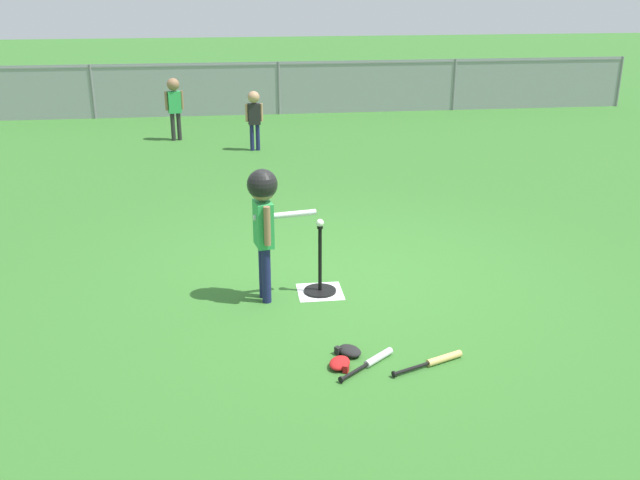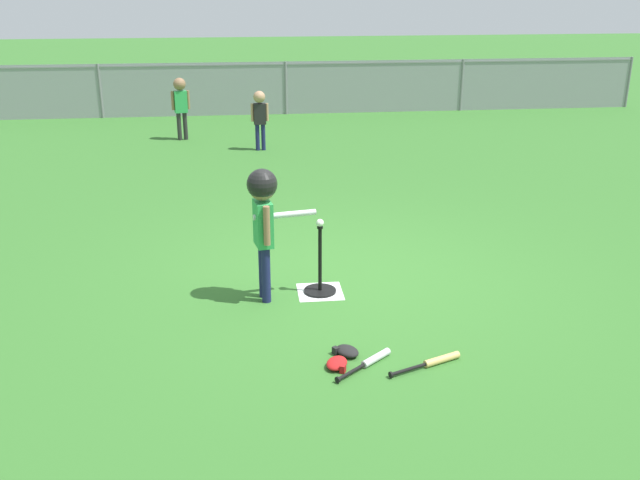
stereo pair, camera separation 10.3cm
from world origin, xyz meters
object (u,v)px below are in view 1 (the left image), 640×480
(baseball_on_tee, at_px, (320,223))
(batting_tee, at_px, (320,282))
(glove_by_plate, at_px, (349,351))
(fielder_deep_left, at_px, (254,113))
(spare_bat_wood, at_px, (437,360))
(batter_child, at_px, (264,208))
(spare_bat_silver, at_px, (373,360))
(fielder_near_left, at_px, (174,101))
(glove_near_bats, at_px, (340,363))

(baseball_on_tee, bearing_deg, batting_tee, 45.00)
(glove_by_plate, bearing_deg, fielder_deep_left, 93.40)
(baseball_on_tee, distance_m, spare_bat_wood, 1.82)
(batting_tee, height_order, glove_by_plate, batting_tee)
(batter_child, xyz_separation_m, spare_bat_silver, (0.79, -1.34, -0.89))
(fielder_near_left, relative_size, glove_near_bats, 4.31)
(fielder_near_left, bearing_deg, batting_tee, -75.97)
(fielder_deep_left, relative_size, spare_bat_wood, 1.63)
(spare_bat_silver, xyz_separation_m, spare_bat_wood, (0.51, -0.07, 0.00))
(batter_child, xyz_separation_m, glove_near_bats, (0.51, -1.36, -0.89))
(glove_by_plate, distance_m, glove_near_bats, 0.22)
(batting_tee, distance_m, fielder_deep_left, 6.20)
(batting_tee, bearing_deg, fielder_deep_left, 93.37)
(baseball_on_tee, distance_m, fielder_near_left, 7.40)
(fielder_deep_left, relative_size, glove_by_plate, 3.86)
(fielder_deep_left, bearing_deg, spare_bat_silver, -85.39)
(spare_bat_wood, xyz_separation_m, glove_by_plate, (-0.68, 0.24, 0.01))
(spare_bat_silver, bearing_deg, glove_near_bats, -176.07)
(batter_child, distance_m, glove_near_bats, 1.70)
(batter_child, bearing_deg, spare_bat_silver, -59.53)
(batting_tee, height_order, batter_child, batter_child)
(batter_child, distance_m, glove_by_plate, 1.59)
(fielder_near_left, xyz_separation_m, spare_bat_wood, (2.56, -8.69, -0.71))
(glove_near_bats, bearing_deg, spare_bat_wood, -3.48)
(batting_tee, bearing_deg, glove_by_plate, -86.44)
(batting_tee, height_order, baseball_on_tee, baseball_on_tee)
(glove_by_plate, bearing_deg, batter_child, 117.86)
(batter_child, xyz_separation_m, fielder_deep_left, (0.18, 6.26, -0.25))
(batting_tee, bearing_deg, fielder_near_left, 104.03)
(fielder_deep_left, height_order, glove_near_bats, fielder_deep_left)
(batting_tee, height_order, spare_bat_wood, batting_tee)
(baseball_on_tee, height_order, spare_bat_silver, baseball_on_tee)
(fielder_deep_left, xyz_separation_m, fielder_near_left, (-1.43, 1.02, 0.07))
(fielder_near_left, distance_m, glove_by_plate, 8.68)
(baseball_on_tee, xyz_separation_m, spare_bat_silver, (0.25, -1.44, -0.70))
(baseball_on_tee, distance_m, glove_near_bats, 1.61)
(glove_near_bats, bearing_deg, glove_by_plate, 60.75)
(fielder_deep_left, xyz_separation_m, spare_bat_silver, (0.61, -7.60, -0.64))
(spare_bat_wood, bearing_deg, fielder_deep_left, 98.34)
(spare_bat_silver, distance_m, spare_bat_wood, 0.52)
(baseball_on_tee, xyz_separation_m, fielder_deep_left, (-0.36, 6.16, -0.05))
(batting_tee, xyz_separation_m, baseball_on_tee, (-0.00, -0.00, 0.62))
(baseball_on_tee, relative_size, fielder_near_left, 0.06)
(glove_near_bats, bearing_deg, batting_tee, 88.90)
(baseball_on_tee, relative_size, spare_bat_silver, 0.14)
(fielder_deep_left, height_order, spare_bat_wood, fielder_deep_left)
(fielder_near_left, bearing_deg, spare_bat_wood, -73.61)
(baseball_on_tee, xyz_separation_m, fielder_near_left, (-1.79, 7.18, 0.02))
(batter_child, relative_size, glove_near_bats, 4.84)
(fielder_deep_left, height_order, spare_bat_silver, fielder_deep_left)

